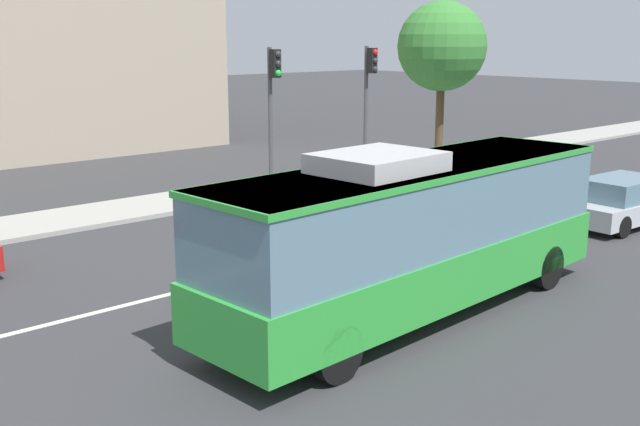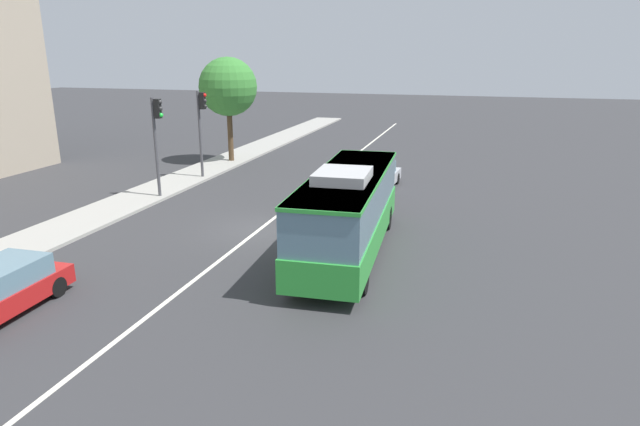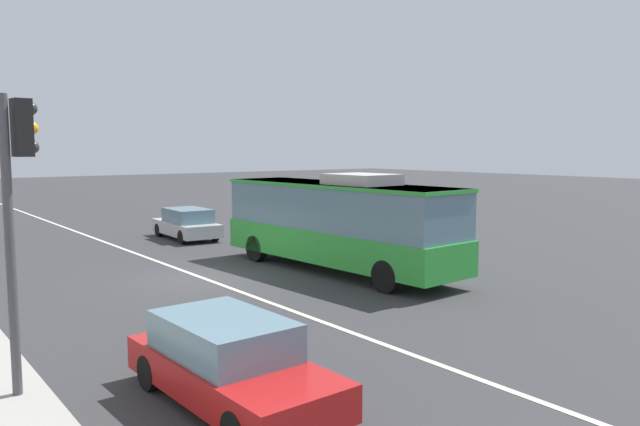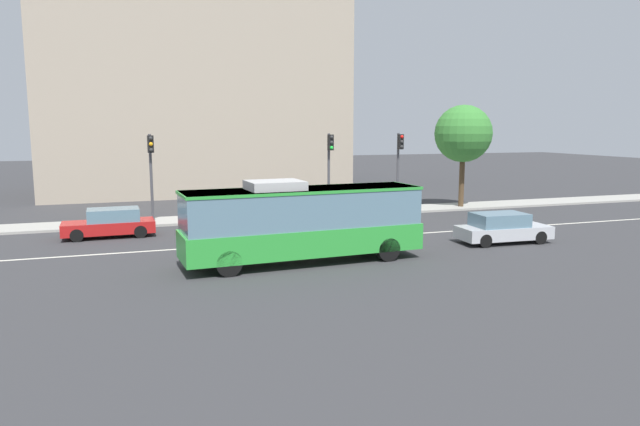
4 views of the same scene
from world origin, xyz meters
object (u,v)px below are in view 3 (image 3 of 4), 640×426
sedan_silver (187,224)px  traffic_light_far_corner (17,193)px  transit_bus (338,220)px  sedan_red (229,362)px

sedan_silver → traffic_light_far_corner: 19.17m
transit_bus → sedan_red: (-7.68, 8.58, -1.09)m
sedan_red → sedan_silver: (18.09, -7.72, 0.00)m
sedan_red → sedan_silver: size_ratio=0.99×
sedan_silver → traffic_light_far_corner: traffic_light_far_corner is taller
transit_bus → traffic_light_far_corner: bearing=112.5°
traffic_light_far_corner → transit_bus: bearing=20.6°
transit_bus → sedan_red: transit_bus is taller
transit_bus → sedan_red: size_ratio=2.22×
sedan_red → traffic_light_far_corner: size_ratio=0.88×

